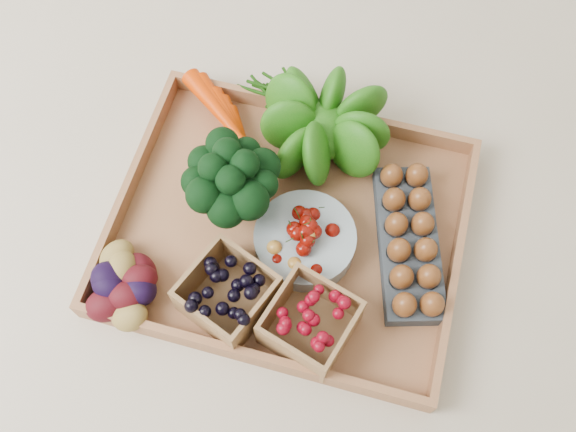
% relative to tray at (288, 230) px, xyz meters
% --- Properties ---
extents(ground, '(4.00, 4.00, 0.00)m').
position_rel_tray_xyz_m(ground, '(0.00, 0.00, -0.01)').
color(ground, beige).
rests_on(ground, ground).
extents(tray, '(0.55, 0.45, 0.01)m').
position_rel_tray_xyz_m(tray, '(0.00, 0.00, 0.00)').
color(tray, '#A76F46').
rests_on(tray, ground).
extents(carrots, '(0.23, 0.16, 0.05)m').
position_rel_tray_xyz_m(carrots, '(-0.12, 0.12, 0.03)').
color(carrots, '#E13700').
rests_on(carrots, tray).
extents(lettuce, '(0.15, 0.15, 0.15)m').
position_rel_tray_xyz_m(lettuce, '(0.01, 0.17, 0.08)').
color(lettuce, '#115B0E').
rests_on(lettuce, tray).
extents(broccoli, '(0.15, 0.15, 0.12)m').
position_rel_tray_xyz_m(broccoli, '(-0.09, 0.01, 0.07)').
color(broccoli, black).
rests_on(broccoli, tray).
extents(cherry_bowl, '(0.16, 0.16, 0.04)m').
position_rel_tray_xyz_m(cherry_bowl, '(0.03, -0.02, 0.03)').
color(cherry_bowl, '#8C9EA5').
rests_on(cherry_bowl, tray).
extents(egg_carton, '(0.16, 0.27, 0.03)m').
position_rel_tray_xyz_m(egg_carton, '(0.19, 0.02, 0.02)').
color(egg_carton, '#3A4149').
rests_on(egg_carton, tray).
extents(potatoes, '(0.15, 0.15, 0.08)m').
position_rel_tray_xyz_m(potatoes, '(-0.21, -0.17, 0.05)').
color(potatoes, '#38090E').
rests_on(potatoes, tray).
extents(punnet_blackberry, '(0.15, 0.15, 0.08)m').
position_rel_tray_xyz_m(punnet_blackberry, '(-0.05, -0.14, 0.05)').
color(punnet_blackberry, black).
rests_on(punnet_blackberry, tray).
extents(punnet_raspberry, '(0.15, 0.15, 0.08)m').
position_rel_tray_xyz_m(punnet_raspberry, '(0.08, -0.15, 0.05)').
color(punnet_raspberry, maroon).
rests_on(punnet_raspberry, tray).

